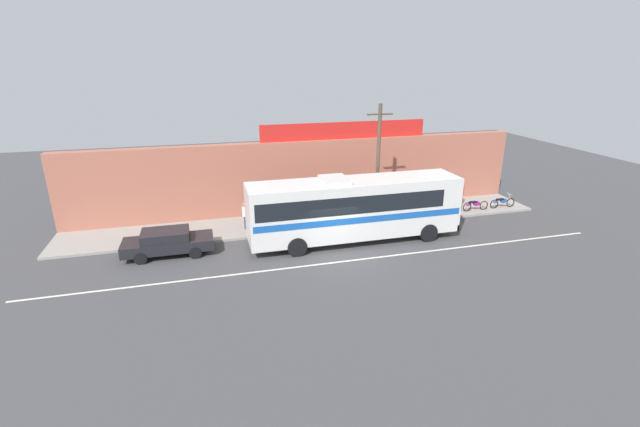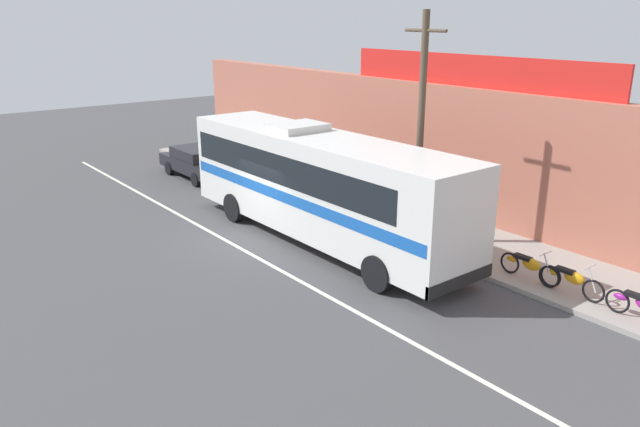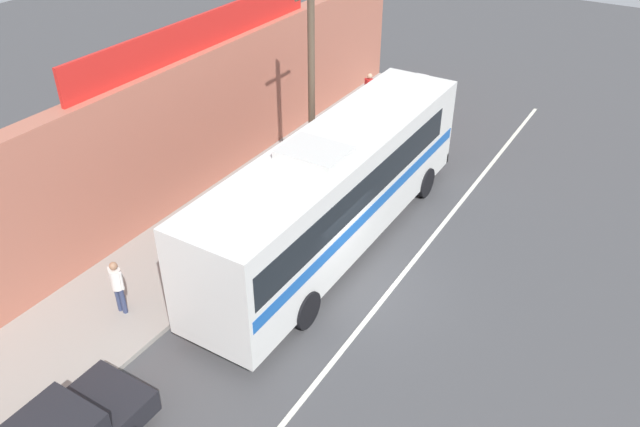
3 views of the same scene
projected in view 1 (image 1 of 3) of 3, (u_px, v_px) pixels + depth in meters
name	position (u px, v px, depth m)	size (l,w,h in m)	color
ground_plane	(336.00, 255.00, 23.11)	(70.00, 70.00, 0.00)	#444447
sidewalk_slab	(312.00, 221.00, 27.81)	(30.00, 3.60, 0.14)	gray
storefront_facade	(304.00, 177.00, 28.99)	(30.00, 0.70, 4.80)	#B26651
storefront_billboard	(345.00, 130.00, 28.70)	(11.21, 0.12, 1.10)	red
road_center_stripe	(341.00, 262.00, 22.38)	(30.00, 0.14, 0.01)	silver
intercity_bus	(353.00, 206.00, 24.30)	(11.87, 2.66, 3.78)	silver
parked_car	(168.00, 242.00, 22.97)	(4.60, 1.86, 1.37)	black
utility_pole	(378.00, 163.00, 26.29)	(1.60, 0.22, 7.22)	brown
motorcycle_black	(502.00, 202.00, 29.93)	(1.91, 0.56, 0.94)	black
motorcycle_red	(433.00, 208.00, 28.57)	(1.87, 0.56, 0.94)	black
motorcycle_purple	(475.00, 204.00, 29.36)	(1.89, 0.56, 0.94)	black
motorcycle_green	(449.00, 207.00, 28.95)	(1.84, 0.56, 0.94)	black
pedestrian_by_curb	(462.00, 192.00, 30.24)	(0.30, 0.48, 1.67)	brown
pedestrian_near_shop	(245.00, 214.00, 26.08)	(0.30, 0.48, 1.61)	navy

